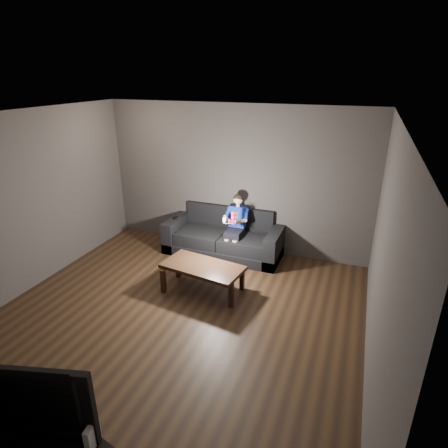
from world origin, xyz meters
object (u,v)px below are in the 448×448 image
at_px(child, 236,221).
at_px(coffee_table, 203,269).
at_px(media_console, 43,445).
at_px(sofa, 224,239).

bearing_deg(child, coffee_table, -93.39).
bearing_deg(coffee_table, media_console, -92.50).
height_order(child, coffee_table, child).
distance_m(child, media_console, 4.43).
bearing_deg(coffee_table, sofa, 96.82).
height_order(coffee_table, media_console, media_console).
distance_m(child, coffee_table, 1.37).
bearing_deg(media_console, sofa, 103.68).
xyz_separation_m(sofa, child, (0.25, -0.06, 0.42)).
relative_size(sofa, media_console, 1.48).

